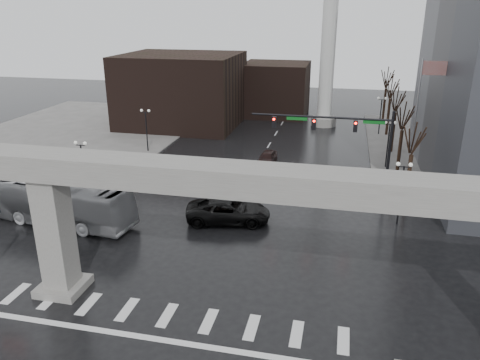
# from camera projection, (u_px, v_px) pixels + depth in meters

# --- Properties ---
(ground) EXTENTS (160.00, 160.00, 0.00)m
(ground) POSITION_uv_depth(u_px,v_px,m) (173.00, 305.00, 26.87)
(ground) COLOR black
(ground) RESTS_ON ground
(sidewalk_nw) EXTENTS (28.00, 36.00, 0.15)m
(sidewalk_nw) POSITION_uv_depth(u_px,v_px,m) (87.00, 129.00, 65.12)
(sidewalk_nw) COLOR slate
(sidewalk_nw) RESTS_ON ground
(elevated_guideway) EXTENTS (48.00, 2.60, 8.70)m
(elevated_guideway) POSITION_uv_depth(u_px,v_px,m) (190.00, 196.00, 24.23)
(elevated_guideway) COLOR gray
(elevated_guideway) RESTS_ON ground
(building_far_left) EXTENTS (16.00, 14.00, 10.00)m
(building_far_left) POSITION_uv_depth(u_px,v_px,m) (182.00, 90.00, 66.44)
(building_far_left) COLOR black
(building_far_left) RESTS_ON ground
(building_far_mid) EXTENTS (10.00, 10.00, 8.00)m
(building_far_mid) POSITION_uv_depth(u_px,v_px,m) (275.00, 89.00, 73.48)
(building_far_mid) COLOR black
(building_far_mid) RESTS_ON ground
(smokestack) EXTENTS (3.60, 3.60, 30.00)m
(smokestack) POSITION_uv_depth(u_px,v_px,m) (329.00, 29.00, 63.10)
(smokestack) COLOR silver
(smokestack) RESTS_ON ground
(signal_mast_arm) EXTENTS (12.12, 0.43, 8.00)m
(signal_mast_arm) POSITION_uv_depth(u_px,v_px,m) (345.00, 134.00, 40.21)
(signal_mast_arm) COLOR black
(signal_mast_arm) RESTS_ON ground
(flagpole_assembly) EXTENTS (2.06, 0.12, 12.00)m
(flagpole_assembly) POSITION_uv_depth(u_px,v_px,m) (420.00, 110.00, 41.25)
(flagpole_assembly) COLOR silver
(flagpole_assembly) RESTS_ON ground
(lamp_right_0) EXTENTS (1.22, 0.32, 5.11)m
(lamp_right_0) POSITION_uv_depth(u_px,v_px,m) (402.00, 183.00, 35.71)
(lamp_right_0) COLOR black
(lamp_right_0) RESTS_ON ground
(lamp_right_1) EXTENTS (1.22, 0.32, 5.11)m
(lamp_right_1) POSITION_uv_depth(u_px,v_px,m) (389.00, 136.00, 48.52)
(lamp_right_1) COLOR black
(lamp_right_1) RESTS_ON ground
(lamp_right_2) EXTENTS (1.22, 0.32, 5.11)m
(lamp_right_2) POSITION_uv_depth(u_px,v_px,m) (381.00, 109.00, 61.33)
(lamp_right_2) COLOR black
(lamp_right_2) RESTS_ON ground
(lamp_left_0) EXTENTS (1.22, 0.32, 5.11)m
(lamp_left_0) POSITION_uv_depth(u_px,v_px,m) (82.00, 159.00, 41.25)
(lamp_left_0) COLOR black
(lamp_left_0) RESTS_ON ground
(lamp_left_1) EXTENTS (1.22, 0.32, 5.11)m
(lamp_left_1) POSITION_uv_depth(u_px,v_px,m) (146.00, 123.00, 54.06)
(lamp_left_1) COLOR black
(lamp_left_1) RESTS_ON ground
(lamp_left_2) EXTENTS (1.22, 0.32, 5.11)m
(lamp_left_2) POSITION_uv_depth(u_px,v_px,m) (185.00, 101.00, 66.87)
(lamp_left_2) COLOR black
(lamp_left_2) RESTS_ON ground
(tree_right_0) EXTENTS (1.09, 1.58, 7.50)m
(tree_right_0) POSITION_uv_depth(u_px,v_px,m) (409.00, 175.00, 39.41)
(tree_right_0) COLOR black
(tree_right_0) RESTS_ON ground
(tree_right_1) EXTENTS (1.09, 1.61, 7.67)m
(tree_right_1) POSITION_uv_depth(u_px,v_px,m) (400.00, 148.00, 46.71)
(tree_right_1) COLOR black
(tree_right_1) RESTS_ON ground
(tree_right_2) EXTENTS (1.10, 1.63, 7.85)m
(tree_right_2) POSITION_uv_depth(u_px,v_px,m) (394.00, 128.00, 54.01)
(tree_right_2) COLOR black
(tree_right_2) RESTS_ON ground
(tree_right_3) EXTENTS (1.11, 1.66, 8.02)m
(tree_right_3) POSITION_uv_depth(u_px,v_px,m) (389.00, 113.00, 61.31)
(tree_right_3) COLOR black
(tree_right_3) RESTS_ON ground
(tree_right_4) EXTENTS (1.12, 1.69, 8.19)m
(tree_right_4) POSITION_uv_depth(u_px,v_px,m) (385.00, 102.00, 68.61)
(tree_right_4) COLOR black
(tree_right_4) RESTS_ON ground
(pickup_truck) EXTENTS (7.08, 4.26, 1.84)m
(pickup_truck) POSITION_uv_depth(u_px,v_px,m) (228.00, 211.00, 36.99)
(pickup_truck) COLOR black
(pickup_truck) RESTS_ON ground
(city_bus) EXTENTS (13.31, 4.73, 3.63)m
(city_bus) POSITION_uv_depth(u_px,v_px,m) (56.00, 201.00, 36.57)
(city_bus) COLOR gray
(city_bus) RESTS_ON ground
(far_car) EXTENTS (1.87, 4.18, 1.40)m
(far_car) POSITION_uv_depth(u_px,v_px,m) (267.00, 157.00, 50.93)
(far_car) COLOR black
(far_car) RESTS_ON ground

